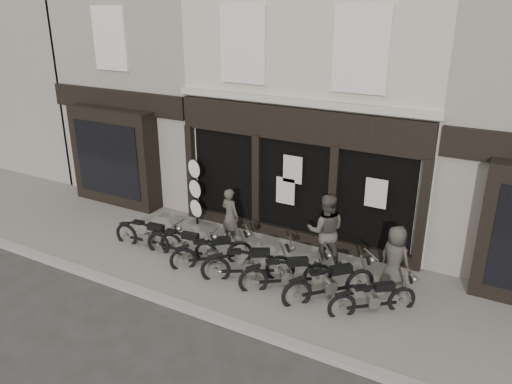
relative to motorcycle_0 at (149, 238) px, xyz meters
The scene contains 17 objects.
ground_plane 3.28m from the motorcycle_0, ahead, with size 90.00×90.00×0.00m, color #2D2B28.
pavement 3.25m from the motorcycle_0, ahead, with size 30.00×4.20×0.12m, color #66605A.
kerb 3.69m from the motorcycle_0, 29.15° to the right, with size 30.00×0.25×0.13m, color gray.
central_building 7.28m from the motorcycle_0, 59.30° to the left, with size 7.30×6.22×8.34m.
neighbour_left 7.19m from the motorcycle_0, 120.38° to the left, with size 5.60×6.73×8.34m.
filler_left 13.07m from the motorcycle_0, 154.19° to the left, with size 11.00×6.00×8.20m, color gray.
motorcycle_0 is the anchor object (origin of this frame).
motorcycle_1 1.11m from the motorcycle_0, ahead, with size 2.13×0.61×1.02m.
motorcycle_2 2.04m from the motorcycle_0, ahead, with size 1.72×1.67×1.03m.
motorcycle_3 3.21m from the motorcycle_0, ahead, with size 2.07×1.45×1.11m.
motorcycle_4 4.19m from the motorcycle_0, ahead, with size 1.92×1.57×1.08m.
motorcycle_5 5.24m from the motorcycle_0, ahead, with size 1.76×1.85×1.10m.
motorcycle_6 6.26m from the motorcycle_0, ahead, with size 1.68×1.51×0.97m.
man_left 2.29m from the motorcycle_0, 38.81° to the left, with size 0.58×0.38×1.58m, color #3F3A34.
man_centre 4.82m from the motorcycle_0, 17.20° to the left, with size 0.95×0.74×1.95m, color #48413A.
man_right 6.50m from the motorcycle_0, 10.23° to the left, with size 0.78×0.51×1.60m, color #37342E.
advert_sign_post 2.04m from the motorcycle_0, 83.73° to the left, with size 0.53×0.35×2.23m.
Camera 1 is at (5.35, -8.76, 6.46)m, focal length 35.00 mm.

